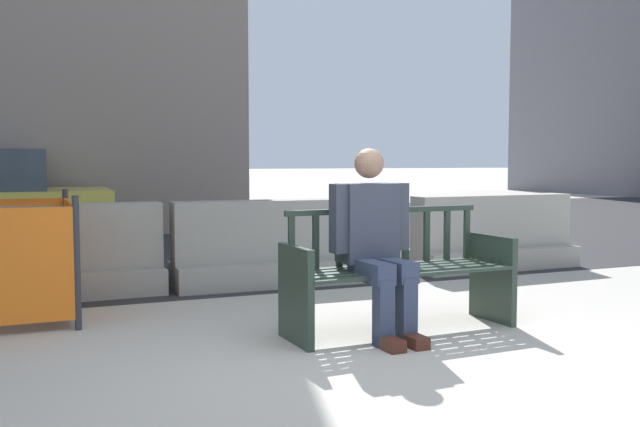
# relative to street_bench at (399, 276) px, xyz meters

# --- Properties ---
(ground_plane) EXTENTS (200.00, 200.00, 0.00)m
(ground_plane) POSITION_rel_street_bench_xyz_m (-0.68, -0.99, -0.40)
(ground_plane) COLOR #ADA89E
(street_asphalt) EXTENTS (120.00, 12.00, 0.01)m
(street_asphalt) POSITION_rel_street_bench_xyz_m (-0.68, 7.71, -0.39)
(street_asphalt) COLOR #28282B
(street_asphalt) RESTS_ON ground
(street_bench) EXTENTS (1.71, 0.59, 0.88)m
(street_bench) POSITION_rel_street_bench_xyz_m (0.00, 0.00, 0.00)
(street_bench) COLOR #28382D
(street_bench) RESTS_ON ground
(seated_person) EXTENTS (0.58, 0.73, 1.31)m
(seated_person) POSITION_rel_street_bench_xyz_m (-0.23, -0.07, 0.29)
(seated_person) COLOR #383D4C
(seated_person) RESTS_ON ground
(jersey_barrier_centre) EXTENTS (2.02, 0.74, 0.84)m
(jersey_barrier_centre) POSITION_rel_street_bench_xyz_m (-0.20, 2.19, -0.06)
(jersey_barrier_centre) COLOR gray
(jersey_barrier_centre) RESTS_ON ground
(jersey_barrier_left) EXTENTS (2.02, 0.73, 0.84)m
(jersey_barrier_left) POSITION_rel_street_bench_xyz_m (-2.30, 2.28, -0.06)
(jersey_barrier_left) COLOR gray
(jersey_barrier_left) RESTS_ON ground
(jersey_barrier_right) EXTENTS (2.01, 0.72, 0.84)m
(jersey_barrier_right) POSITION_rel_street_bench_xyz_m (2.45, 2.22, -0.06)
(jersey_barrier_right) COLOR #9E998E
(jersey_barrier_right) RESTS_ON ground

